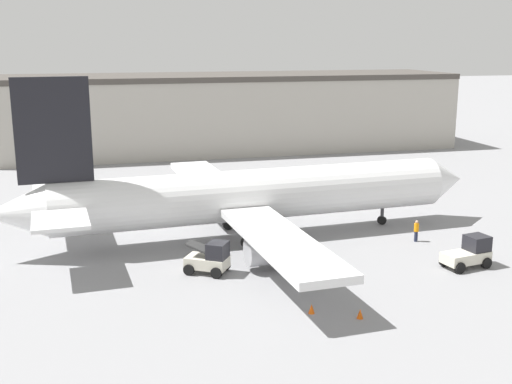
# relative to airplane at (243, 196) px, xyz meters

# --- Properties ---
(ground_plane) EXTENTS (400.00, 400.00, 0.00)m
(ground_plane) POSITION_rel_airplane_xyz_m (1.01, 0.06, -3.36)
(ground_plane) COLOR gray
(terminal_building) EXTENTS (61.69, 14.66, 10.38)m
(terminal_building) POSITION_rel_airplane_xyz_m (7.84, 40.65, 1.84)
(terminal_building) COLOR #ADA89E
(terminal_building) RESTS_ON ground_plane
(airplane) EXTENTS (38.03, 34.38, 12.50)m
(airplane) POSITION_rel_airplane_xyz_m (0.00, 0.00, 0.00)
(airplane) COLOR silver
(airplane) RESTS_ON ground_plane
(ground_crew_worker) EXTENTS (0.36, 0.36, 1.65)m
(ground_crew_worker) POSITION_rel_airplane_xyz_m (12.44, -4.16, -2.48)
(ground_crew_worker) COLOR #1E2338
(ground_crew_worker) RESTS_ON ground_plane
(baggage_tug) EXTENTS (3.44, 2.28, 2.10)m
(baggage_tug) POSITION_rel_airplane_xyz_m (13.15, -10.10, -2.38)
(baggage_tug) COLOR beige
(baggage_tug) RESTS_ON ground_plane
(belt_loader_truck) EXTENTS (3.20, 2.96, 2.15)m
(belt_loader_truck) POSITION_rel_airplane_xyz_m (-3.91, -6.93, -2.34)
(belt_loader_truck) COLOR beige
(belt_loader_truck) RESTS_ON ground_plane
(safety_cone_near) EXTENTS (0.36, 0.36, 0.55)m
(safety_cone_near) POSITION_rel_airplane_xyz_m (0.38, -14.62, -3.08)
(safety_cone_near) COLOR #EF590F
(safety_cone_near) RESTS_ON ground_plane
(safety_cone_far) EXTENTS (0.36, 0.36, 0.55)m
(safety_cone_far) POSITION_rel_airplane_xyz_m (2.73, -15.92, -3.08)
(safety_cone_far) COLOR #EF590F
(safety_cone_far) RESTS_ON ground_plane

